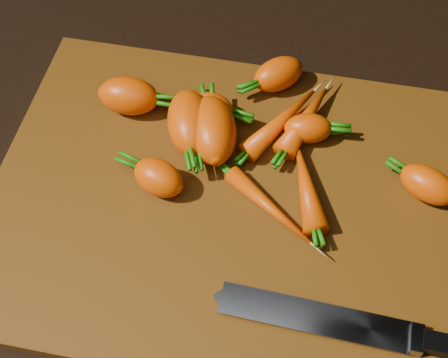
# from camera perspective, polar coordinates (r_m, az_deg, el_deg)

# --- Properties ---
(ground) EXTENTS (2.00, 2.00, 0.01)m
(ground) POSITION_cam_1_polar(r_m,az_deg,el_deg) (0.69, -0.16, -2.32)
(ground) COLOR black
(cutting_board) EXTENTS (0.50, 0.40, 0.01)m
(cutting_board) POSITION_cam_1_polar(r_m,az_deg,el_deg) (0.68, -0.16, -1.83)
(cutting_board) COLOR #5A3007
(cutting_board) RESTS_ON ground
(carrot_0) EXTENTS (0.07, 0.05, 0.04)m
(carrot_0) POSITION_cam_1_polar(r_m,az_deg,el_deg) (0.74, -8.71, 7.53)
(carrot_0) COLOR #EE4E05
(carrot_0) RESTS_ON cutting_board
(carrot_1) EXTENTS (0.07, 0.06, 0.04)m
(carrot_1) POSITION_cam_1_polar(r_m,az_deg,el_deg) (0.66, -6.01, 0.12)
(carrot_1) COLOR #EE4E05
(carrot_1) RESTS_ON cutting_board
(carrot_2) EXTENTS (0.08, 0.10, 0.05)m
(carrot_2) POSITION_cam_1_polar(r_m,az_deg,el_deg) (0.70, -3.13, 5.19)
(carrot_2) COLOR #EE4E05
(carrot_2) RESTS_ON cutting_board
(carrot_3) EXTENTS (0.08, 0.10, 0.05)m
(carrot_3) POSITION_cam_1_polar(r_m,az_deg,el_deg) (0.69, -1.06, 4.51)
(carrot_3) COLOR #EE4E05
(carrot_3) RESTS_ON cutting_board
(carrot_4) EXTENTS (0.07, 0.07, 0.04)m
(carrot_4) POSITION_cam_1_polar(r_m,az_deg,el_deg) (0.76, 4.98, 9.52)
(carrot_4) COLOR #EE4E05
(carrot_4) RESTS_ON cutting_board
(carrot_5) EXTENTS (0.06, 0.04, 0.03)m
(carrot_5) POSITION_cam_1_polar(r_m,az_deg,el_deg) (0.72, -1.14, 6.56)
(carrot_5) COLOR #EE4E05
(carrot_5) RESTS_ON cutting_board
(carrot_6) EXTENTS (0.07, 0.06, 0.04)m
(carrot_6) POSITION_cam_1_polar(r_m,az_deg,el_deg) (0.69, 18.13, -0.48)
(carrot_6) COLOR #EE4E05
(carrot_6) RESTS_ON cutting_board
(carrot_7) EXTENTS (0.08, 0.12, 0.03)m
(carrot_7) POSITION_cam_1_polar(r_m,az_deg,el_deg) (0.72, 5.25, 5.27)
(carrot_7) COLOR #EE4E05
(carrot_7) RESTS_ON cutting_board
(carrot_8) EXTENTS (0.11, 0.08, 0.02)m
(carrot_8) POSITION_cam_1_polar(r_m,az_deg,el_deg) (0.65, 4.17, -2.55)
(carrot_8) COLOR #EE4E05
(carrot_8) RESTS_ON cutting_board
(carrot_9) EXTENTS (0.06, 0.11, 0.03)m
(carrot_9) POSITION_cam_1_polar(r_m,az_deg,el_deg) (0.67, 7.54, -0.71)
(carrot_9) COLOR #EE4E05
(carrot_9) RESTS_ON cutting_board
(carrot_10) EXTENTS (0.06, 0.11, 0.03)m
(carrot_10) POSITION_cam_1_polar(r_m,az_deg,el_deg) (0.72, 7.47, 5.41)
(carrot_10) COLOR #EE4E05
(carrot_10) RESTS_ON cutting_board
(carrot_11) EXTENTS (0.06, 0.04, 0.03)m
(carrot_11) POSITION_cam_1_polar(r_m,az_deg,el_deg) (0.71, 7.69, 4.62)
(carrot_11) COLOR #EE4E05
(carrot_11) RESTS_ON cutting_board
(knife) EXTENTS (0.29, 0.04, 0.02)m
(knife) POSITION_cam_1_polar(r_m,az_deg,el_deg) (0.61, 9.88, -12.69)
(knife) COLOR gray
(knife) RESTS_ON cutting_board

